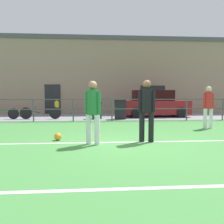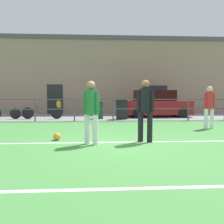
% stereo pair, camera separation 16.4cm
% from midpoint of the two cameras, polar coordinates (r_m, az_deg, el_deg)
% --- Properties ---
extents(ground, '(60.00, 44.00, 0.04)m').
position_cam_midpoint_polar(ground, '(6.93, 4.35, -7.50)').
color(ground, '#478C42').
extents(field_line_touchline, '(36.00, 0.11, 0.00)m').
position_cam_midpoint_polar(field_line_touchline, '(7.14, 4.10, -6.98)').
color(field_line_touchline, white).
rests_on(field_line_touchline, ground).
extents(field_line_hash, '(36.00, 0.11, 0.00)m').
position_cam_midpoint_polar(field_line_hash, '(3.82, 11.52, -16.89)').
color(field_line_hash, white).
rests_on(field_line_hash, ground).
extents(pavement_strip, '(48.00, 5.00, 0.02)m').
position_cam_midpoint_polar(pavement_strip, '(15.31, -0.07, -1.08)').
color(pavement_strip, gray).
rests_on(pavement_strip, ground).
extents(perimeter_fence, '(36.07, 0.07, 1.15)m').
position_cam_midpoint_polar(perimeter_fence, '(12.77, 0.63, 1.23)').
color(perimeter_fence, '#474C51').
rests_on(perimeter_fence, ground).
extents(clubhouse_facade, '(28.00, 2.56, 5.58)m').
position_cam_midpoint_polar(clubhouse_facade, '(19.00, -0.77, 8.33)').
color(clubhouse_facade, gray).
rests_on(clubhouse_facade, ground).
extents(player_goalkeeper, '(0.48, 0.31, 1.78)m').
position_cam_midpoint_polar(player_goalkeeper, '(7.12, 8.39, 1.16)').
color(player_goalkeeper, black).
rests_on(player_goalkeeper, ground).
extents(player_striker, '(0.44, 0.30, 1.74)m').
position_cam_midpoint_polar(player_striker, '(6.72, -4.17, 0.79)').
color(player_striker, white).
rests_on(player_striker, ground).
extents(player_winger, '(0.47, 0.30, 1.70)m').
position_cam_midpoint_polar(player_winger, '(10.63, 22.03, 1.58)').
color(player_winger, white).
rests_on(player_winger, ground).
extents(soccer_ball_match, '(0.23, 0.23, 0.23)m').
position_cam_midpoint_polar(soccer_ball_match, '(7.58, -12.05, -5.56)').
color(soccer_ball_match, orange).
rests_on(soccer_ball_match, ground).
extents(spectator_child, '(0.29, 0.19, 1.08)m').
position_cam_midpoint_polar(spectator_child, '(16.51, -11.94, 1.38)').
color(spectator_child, '#232D4C').
rests_on(spectator_child, pavement_strip).
extents(parked_car_red, '(3.98, 1.80, 1.63)m').
position_cam_midpoint_polar(parked_car_red, '(15.46, 10.58, 1.79)').
color(parked_car_red, maroon).
rests_on(parked_car_red, pavement_strip).
extents(bicycle_parked_1, '(2.21, 0.04, 0.71)m').
position_cam_midpoint_polar(bicycle_parked_1, '(14.91, -24.15, -0.30)').
color(bicycle_parked_1, black).
rests_on(bicycle_parked_1, pavement_strip).
extents(bicycle_parked_3, '(2.25, 0.04, 0.75)m').
position_cam_midpoint_polar(bicycle_parked_3, '(14.27, -15.55, -0.17)').
color(bicycle_parked_3, black).
rests_on(bicycle_parked_3, pavement_strip).
extents(trash_bin_0, '(0.60, 0.51, 1.09)m').
position_cam_midpoint_polar(trash_bin_0, '(13.61, 2.57, 0.65)').
color(trash_bin_0, black).
rests_on(trash_bin_0, pavement_strip).
extents(trash_bin_1, '(0.56, 0.48, 0.96)m').
position_cam_midpoint_polar(trash_bin_1, '(13.91, -2.88, 0.45)').
color(trash_bin_1, '#194C28').
rests_on(trash_bin_1, pavement_strip).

